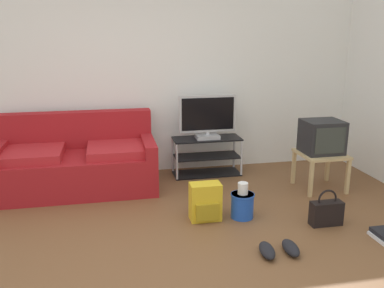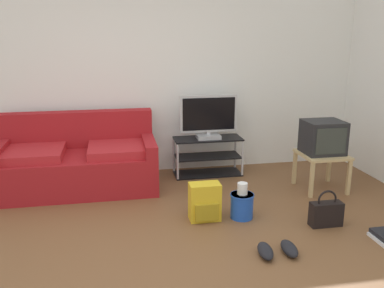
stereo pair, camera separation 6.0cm
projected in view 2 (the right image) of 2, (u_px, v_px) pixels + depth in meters
ground_plane at (160, 262)px, 3.51m from camera, size 9.00×9.80×0.02m
wall_back at (137, 72)px, 5.48m from camera, size 9.00×0.10×2.70m
couch at (78, 162)px, 5.07m from camera, size 1.86×0.92×0.89m
tv_stand at (208, 156)px, 5.58m from camera, size 0.89×0.37×0.50m
flat_tv at (208, 117)px, 5.42m from camera, size 0.75×0.22×0.57m
side_table at (322, 159)px, 5.01m from camera, size 0.53×0.53×0.45m
crt_tv at (323, 137)px, 4.96m from camera, size 0.45×0.40×0.39m
backpack at (205, 202)px, 4.24m from camera, size 0.31×0.26×0.39m
handbag at (326, 213)px, 4.12m from camera, size 0.32×0.13×0.37m
cleaning_bucket at (242, 204)px, 4.29m from camera, size 0.25×0.25×0.38m
sneakers_pair at (277, 250)px, 3.60m from camera, size 0.37×0.29×0.09m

